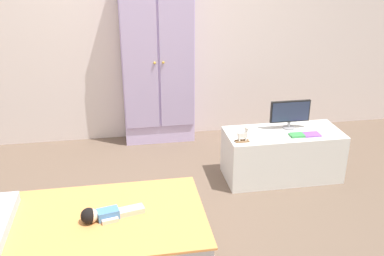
% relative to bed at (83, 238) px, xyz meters
% --- Properties ---
extents(ground_plane, '(10.00, 10.00, 0.02)m').
position_rel_bed_xyz_m(ground_plane, '(0.46, 0.29, -0.14)').
color(ground_plane, brown).
extents(back_wall, '(6.40, 0.05, 2.70)m').
position_rel_bed_xyz_m(back_wall, '(0.46, 1.87, 1.22)').
color(back_wall, silver).
rests_on(back_wall, ground_plane).
extents(bed, '(1.54, 0.83, 0.27)m').
position_rel_bed_xyz_m(bed, '(0.00, 0.00, 0.00)').
color(bed, beige).
rests_on(bed, ground_plane).
extents(doll, '(0.39, 0.16, 0.10)m').
position_rel_bed_xyz_m(doll, '(0.12, -0.02, 0.17)').
color(doll, '#4C84C6').
rests_on(doll, bed).
extents(wardrobe, '(0.68, 0.26, 1.66)m').
position_rel_bed_xyz_m(wardrobe, '(0.65, 1.71, 0.70)').
color(wardrobe, silver).
rests_on(wardrobe, ground_plane).
extents(tv_stand, '(0.95, 0.42, 0.41)m').
position_rel_bed_xyz_m(tv_stand, '(1.59, 0.77, 0.07)').
color(tv_stand, silver).
rests_on(tv_stand, ground_plane).
extents(tv_monitor, '(0.34, 0.10, 0.24)m').
position_rel_bed_xyz_m(tv_monitor, '(1.66, 0.84, 0.42)').
color(tv_monitor, '#99999E').
rests_on(tv_monitor, tv_stand).
extents(rocking_horse_toy, '(0.11, 0.04, 0.13)m').
position_rel_bed_xyz_m(rocking_horse_toy, '(1.21, 0.65, 0.34)').
color(rocking_horse_toy, '#8E6642').
rests_on(rocking_horse_toy, tv_stand).
extents(book_green, '(0.11, 0.08, 0.02)m').
position_rel_bed_xyz_m(book_green, '(1.66, 0.68, 0.29)').
color(book_green, '#429E51').
rests_on(book_green, tv_stand).
extents(book_purple, '(0.14, 0.10, 0.01)m').
position_rel_bed_xyz_m(book_purple, '(1.78, 0.68, 0.28)').
color(book_purple, '#8E51B2').
rests_on(book_purple, tv_stand).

